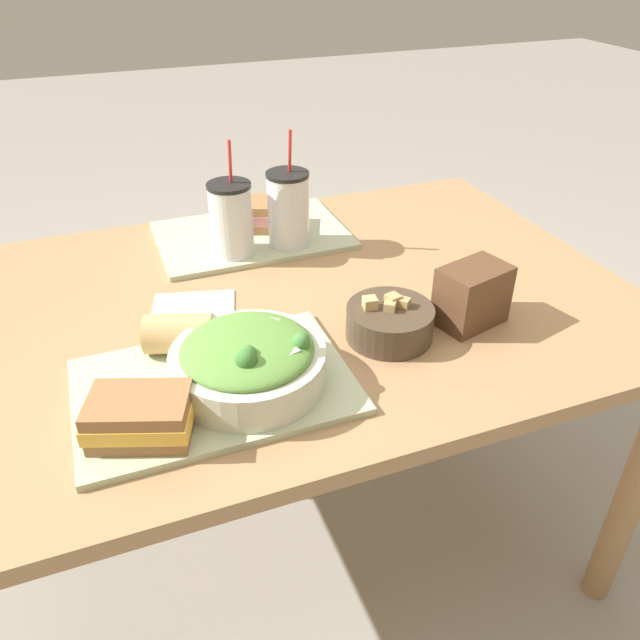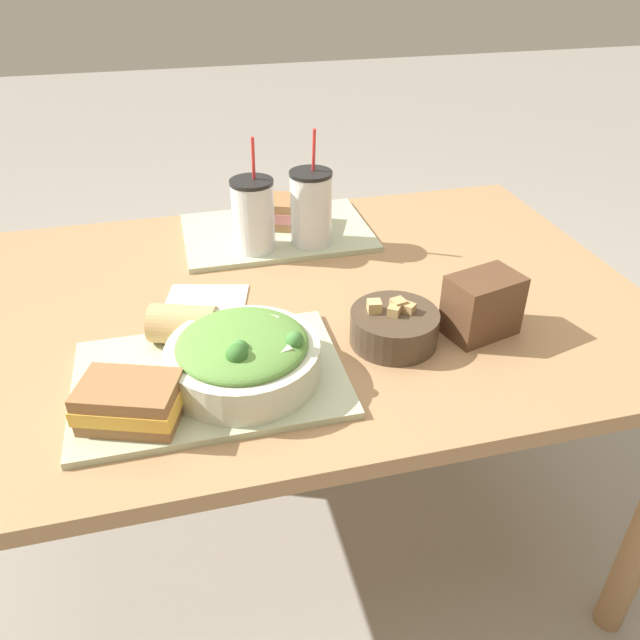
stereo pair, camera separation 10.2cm
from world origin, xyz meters
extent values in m
plane|color=gray|center=(0.00, 0.00, 0.00)|extent=(12.00, 12.00, 0.00)
cube|color=#A37A51|center=(0.00, 0.00, 0.69)|extent=(1.35, 0.92, 0.03)
cylinder|color=#A37A51|center=(-0.62, 0.40, 0.34)|extent=(0.06, 0.06, 0.68)
cylinder|color=#A37A51|center=(0.62, 0.40, 0.34)|extent=(0.06, 0.06, 0.68)
cube|color=#B2BC99|center=(-0.19, -0.22, 0.71)|extent=(0.43, 0.29, 0.01)
cube|color=#B2BC99|center=(0.02, 0.29, 0.71)|extent=(0.43, 0.29, 0.01)
cylinder|color=beige|center=(-0.14, -0.24, 0.75)|extent=(0.24, 0.24, 0.06)
ellipsoid|color=#5B8E3D|center=(-0.14, -0.24, 0.78)|extent=(0.21, 0.21, 0.04)
sphere|color=#427F38|center=(-0.06, -0.27, 0.80)|extent=(0.03, 0.03, 0.03)
sphere|color=#427F38|center=(-0.14, -0.28, 0.80)|extent=(0.03, 0.03, 0.03)
sphere|color=#38702D|center=(-0.15, -0.29, 0.80)|extent=(0.03, 0.03, 0.03)
cube|color=beige|center=(-0.09, -0.28, 0.79)|extent=(0.05, 0.04, 0.01)
cube|color=beige|center=(-0.10, -0.21, 0.79)|extent=(0.06, 0.06, 0.01)
cylinder|color=#473828|center=(0.13, -0.19, 0.74)|extent=(0.15, 0.15, 0.06)
cylinder|color=brown|center=(0.13, -0.19, 0.76)|extent=(0.14, 0.14, 0.01)
cube|color=tan|center=(0.13, -0.19, 0.77)|extent=(0.03, 0.03, 0.02)
cube|color=tan|center=(0.14, -0.18, 0.78)|extent=(0.03, 0.03, 0.02)
cube|color=tan|center=(0.10, -0.18, 0.78)|extent=(0.03, 0.03, 0.02)
cube|color=tan|center=(0.16, -0.19, 0.77)|extent=(0.03, 0.03, 0.02)
cube|color=olive|center=(-0.31, -0.30, 0.73)|extent=(0.16, 0.13, 0.02)
cube|color=#EFB742|center=(-0.31, -0.30, 0.75)|extent=(0.17, 0.14, 0.02)
cube|color=olive|center=(-0.31, -0.30, 0.77)|extent=(0.16, 0.13, 0.02)
cylinder|color=tan|center=(-0.22, -0.12, 0.75)|extent=(0.13, 0.10, 0.07)
cylinder|color=beige|center=(-0.17, -0.13, 0.75)|extent=(0.03, 0.06, 0.06)
cube|color=olive|center=(0.04, 0.32, 0.73)|extent=(0.16, 0.14, 0.02)
cube|color=#C1706B|center=(0.04, 0.32, 0.75)|extent=(0.17, 0.15, 0.02)
cube|color=olive|center=(0.04, 0.32, 0.77)|extent=(0.16, 0.14, 0.02)
cylinder|color=silver|center=(-0.05, 0.21, 0.80)|extent=(0.09, 0.09, 0.15)
cylinder|color=black|center=(-0.05, 0.21, 0.79)|extent=(0.08, 0.08, 0.12)
cylinder|color=black|center=(-0.05, 0.21, 0.87)|extent=(0.09, 0.09, 0.01)
cylinder|color=red|center=(-0.04, 0.21, 0.92)|extent=(0.01, 0.02, 0.10)
cylinder|color=silver|center=(0.08, 0.21, 0.80)|extent=(0.09, 0.09, 0.16)
cylinder|color=#701E47|center=(0.08, 0.21, 0.79)|extent=(0.08, 0.08, 0.13)
cylinder|color=black|center=(0.08, 0.21, 0.88)|extent=(0.09, 0.09, 0.01)
cylinder|color=red|center=(0.09, 0.21, 0.93)|extent=(0.01, 0.02, 0.10)
cube|color=brown|center=(0.29, -0.20, 0.76)|extent=(0.14, 0.11, 0.11)
cube|color=silver|center=(-0.17, 0.03, 0.71)|extent=(0.18, 0.14, 0.00)
camera|label=1|loc=(-0.31, -1.00, 1.34)|focal=35.00mm
camera|label=2|loc=(-0.21, -1.03, 1.34)|focal=35.00mm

